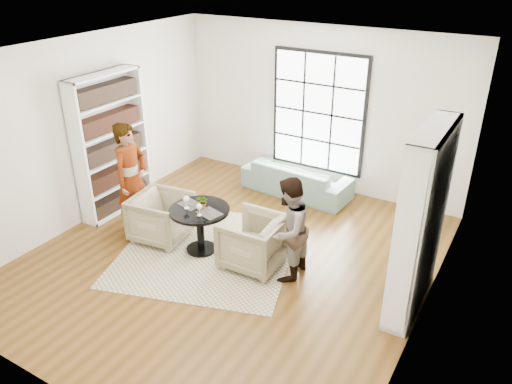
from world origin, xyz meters
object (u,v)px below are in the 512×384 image
Objects in this scene: person_right at (288,230)px; flower_centerpiece at (203,202)px; person_left at (132,179)px; wine_glass_right at (199,207)px; pedestal_table at (200,221)px; wine_glass_left at (186,199)px; armchair_left at (162,217)px; armchair_right at (253,242)px; sofa at (297,178)px.

person_right is 1.39m from flower_centerpiece.
wine_glass_right is (1.40, -0.13, -0.06)m from person_left.
pedestal_table is 4.25× the size of flower_centerpiece.
armchair_left is at bearing 174.63° from wine_glass_left.
flower_centerpiece is (-0.84, -0.03, 0.44)m from armchair_right.
wine_glass_left is 0.97× the size of flower_centerpiece.
person_right is at bearing 5.79° from wine_glass_left.
armchair_left is at bearing -87.12° from armchair_right.
flower_centerpiece is (-0.33, -2.46, 0.53)m from sofa.
armchair_left is 0.89m from flower_centerpiece.
armchair_left is at bearing -89.13° from person_right.
wine_glass_left is at bearing -82.19° from armchair_right.
pedestal_table is at bearing -88.62° from person_right.
wine_glass_left reaches higher than armchair_left.
pedestal_table is 1.44m from person_right.
person_left is 8.64× the size of flower_centerpiece.
armchair_right is 0.95m from flower_centerpiece.
person_left reaches higher than armchair_right.
pedestal_table is 0.38m from wine_glass_right.
wine_glass_left is at bearing 164.99° from wine_glass_right.
sofa is 2.71m from wine_glass_left.
flower_centerpiece is at bearing -90.05° from person_left.
sofa is at bearing 82.28° from flower_centerpiece.
pedestal_table is 1.34m from person_left.
person_right reaches higher than armchair_left.
armchair_left is 0.98m from wine_glass_right.
person_left is 8.92× the size of wine_glass_left.
armchair_right is at bearing -92.03° from person_right.
flower_centerpiece is at bearing -91.46° from armchair_left.
armchair_right is 4.00× the size of flower_centerpiece.
wine_glass_left is (1.11, -0.05, -0.05)m from person_left.
person_right is (2.70, 0.11, -0.16)m from person_left.
person_left is at bearing -178.91° from pedestal_table.
person_left reaches higher than wine_glass_left.
sofa is at bearing 78.29° from wine_glass_left.
armchair_right is at bearing 2.22° from flower_centerpiece.
person_left is 1.22× the size of person_right.
armchair_left is (-1.10, -2.54, 0.08)m from sofa.
wine_glass_right reaches higher than armchair_right.
flower_centerpiece is (1.31, 0.08, -0.09)m from person_left.
sofa is at bearing -36.34° from person_left.
pedestal_table is at bearing 85.77° from sofa.
wine_glass_right is (0.12, -0.15, 0.33)m from pedestal_table.
person_left is (-2.15, -0.11, 0.53)m from armchair_right.
person_right is at bearing -91.07° from person_left.
armchair_left is 1.61m from armchair_right.
person_right is at bearing -94.27° from armchair_left.
pedestal_table is at bearing -85.47° from armchair_right.
sofa is 2.54m from flower_centerpiece.
pedestal_table is 1.06× the size of armchair_right.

